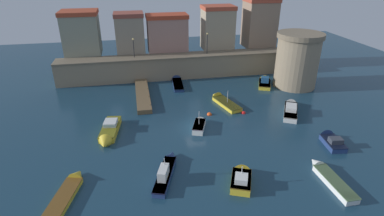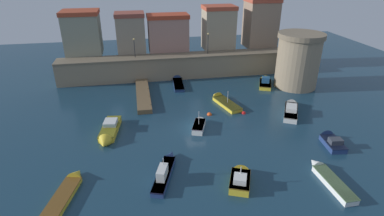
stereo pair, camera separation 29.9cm
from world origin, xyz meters
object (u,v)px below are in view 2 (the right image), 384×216
(quay_lamp_1, at_px, (208,40))
(mooring_buoy_0, at_px, (243,113))
(moored_boat_7, at_px, (328,177))
(moored_boat_5, at_px, (291,109))
(moored_boat_1, at_px, (165,170))
(quay_lamp_0, at_px, (134,45))
(moored_boat_2, at_px, (109,132))
(moored_boat_0, at_px, (199,124))
(moored_boat_6, at_px, (265,82))
(moored_boat_10, at_px, (330,140))
(moored_boat_3, at_px, (222,101))
(mooring_buoy_1, at_px, (209,115))
(moored_boat_8, at_px, (240,177))
(moored_boat_4, at_px, (178,82))
(moored_boat_9, at_px, (67,190))
(fortress_tower, at_px, (298,60))

(quay_lamp_1, distance_m, mooring_buoy_0, 18.13)
(quay_lamp_1, distance_m, moored_boat_7, 33.21)
(moored_boat_5, bearing_deg, moored_boat_1, 147.80)
(quay_lamp_0, distance_m, moored_boat_5, 28.14)
(moored_boat_2, bearing_deg, moored_boat_0, 98.14)
(moored_boat_2, bearing_deg, moored_boat_6, 125.03)
(moored_boat_1, distance_m, moored_boat_7, 15.98)
(moored_boat_2, bearing_deg, mooring_buoy_0, 106.91)
(moored_boat_10, height_order, mooring_buoy_0, moored_boat_10)
(moored_boat_0, height_order, moored_boat_3, moored_boat_0)
(mooring_buoy_1, bearing_deg, moored_boat_8, -91.75)
(moored_boat_4, bearing_deg, quay_lamp_0, 68.32)
(moored_boat_3, distance_m, moored_boat_4, 10.85)
(moored_boat_3, relative_size, moored_boat_4, 0.99)
(mooring_buoy_1, bearing_deg, moored_boat_10, -39.00)
(moored_boat_6, bearing_deg, mooring_buoy_1, 151.32)
(moored_boat_1, relative_size, moored_boat_4, 1.01)
(quay_lamp_1, bearing_deg, moored_boat_5, -65.38)
(moored_boat_1, height_order, moored_boat_9, moored_boat_1)
(fortress_tower, distance_m, moored_boat_6, 6.40)
(fortress_tower, bearing_deg, moored_boat_8, -127.37)
(moored_boat_4, xyz_separation_m, mooring_buoy_0, (7.39, -13.50, -0.27))
(quay_lamp_1, bearing_deg, moored_boat_3, -92.74)
(fortress_tower, height_order, moored_boat_4, fortress_tower)
(fortress_tower, relative_size, moored_boat_0, 2.09)
(moored_boat_5, bearing_deg, moored_boat_7, -165.30)
(moored_boat_1, xyz_separation_m, moored_boat_2, (-6.00, 8.83, 0.02))
(fortress_tower, bearing_deg, moored_boat_5, -119.73)
(mooring_buoy_1, bearing_deg, moored_boat_0, -122.79)
(fortress_tower, height_order, moored_boat_7, fortress_tower)
(moored_boat_6, bearing_deg, moored_boat_3, 145.84)
(fortress_tower, relative_size, mooring_buoy_1, 13.12)
(moored_boat_3, relative_size, moored_boat_7, 1.05)
(moored_boat_6, height_order, mooring_buoy_1, moored_boat_6)
(moored_boat_2, relative_size, moored_boat_5, 1.04)
(moored_boat_8, bearing_deg, moored_boat_5, -19.46)
(moored_boat_5, distance_m, mooring_buoy_1, 11.65)
(moored_boat_7, distance_m, mooring_buoy_1, 17.87)
(moored_boat_10, bearing_deg, mooring_buoy_0, 45.43)
(moored_boat_2, bearing_deg, moored_boat_7, 67.76)
(moored_boat_5, bearing_deg, fortress_tower, -1.52)
(moored_boat_5, distance_m, moored_boat_8, 17.99)
(moored_boat_0, relative_size, moored_boat_1, 0.59)
(quay_lamp_0, bearing_deg, mooring_buoy_0, -49.47)
(quay_lamp_0, xyz_separation_m, moored_boat_3, (12.47, -12.70, -6.05))
(fortress_tower, xyz_separation_m, moored_boat_10, (-4.70, -17.94, -4.16))
(moored_boat_1, xyz_separation_m, moored_boat_4, (4.88, 25.08, -0.20))
(moored_boat_0, xyz_separation_m, moored_boat_1, (-5.34, -8.79, 0.04))
(quay_lamp_0, height_order, moored_boat_6, quay_lamp_0)
(moored_boat_6, bearing_deg, moored_boat_10, -157.20)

